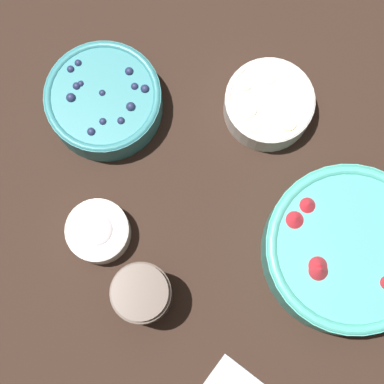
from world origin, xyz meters
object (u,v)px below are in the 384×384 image
object	(u,v)px
bowl_strawberries	(348,250)
bowl_cream	(98,231)
jar_chocolate	(143,294)
bowl_blueberries	(104,100)
bowl_bananas	(269,104)

from	to	relation	value
bowl_strawberries	bowl_cream	world-z (taller)	bowl_strawberries
bowl_cream	jar_chocolate	xyz separation A→B (m)	(0.12, -0.00, 0.02)
bowl_strawberries	jar_chocolate	world-z (taller)	jar_chocolate
bowl_blueberries	bowl_strawberries	bearing A→B (deg)	18.87
bowl_blueberries	jar_chocolate	size ratio (longest dim) A/B	1.74
bowl_blueberries	jar_chocolate	world-z (taller)	jar_chocolate
bowl_blueberries	bowl_cream	bearing A→B (deg)	-39.62
bowl_bananas	bowl_cream	xyz separation A→B (m)	(-0.01, -0.34, -0.00)
bowl_blueberries	jar_chocolate	bearing A→B (deg)	-25.96
bowl_blueberries	bowl_cream	size ratio (longest dim) A/B	1.90
bowl_cream	jar_chocolate	world-z (taller)	jar_chocolate
bowl_strawberries	jar_chocolate	bearing A→B (deg)	-116.19
bowl_bananas	bowl_strawberries	bearing A→B (deg)	-13.12
bowl_strawberries	bowl_bananas	xyz separation A→B (m)	(-0.26, 0.06, -0.01)
bowl_cream	jar_chocolate	size ratio (longest dim) A/B	0.92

